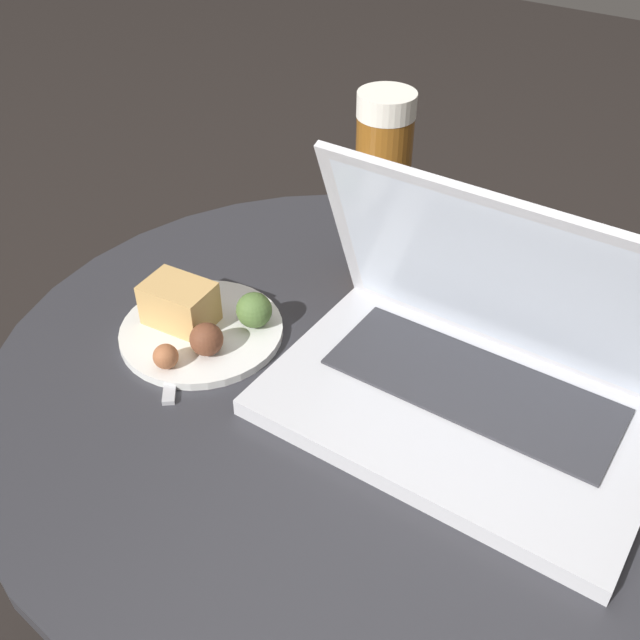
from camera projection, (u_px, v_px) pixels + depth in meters
ground_plane at (334, 621)px, 1.05m from camera, size 6.00×6.00×0.00m
table at (338, 456)px, 0.83m from camera, size 0.71×0.71×0.48m
laptop at (472, 369)px, 0.68m from camera, size 0.35×0.22×0.22m
beer_glass at (382, 192)px, 0.81m from camera, size 0.06×0.06×0.22m
snack_plate at (199, 322)px, 0.78m from camera, size 0.17×0.17×0.06m
fork at (176, 337)px, 0.79m from camera, size 0.12×0.15×0.01m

